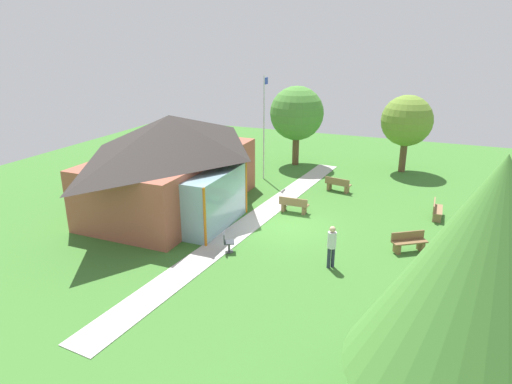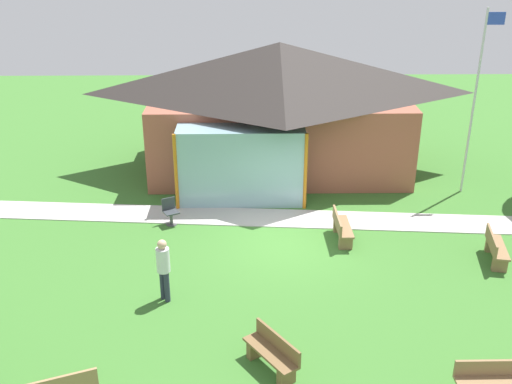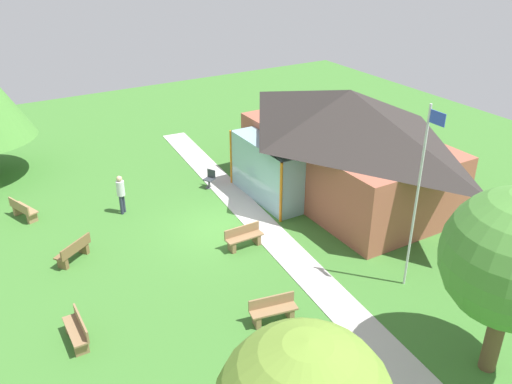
{
  "view_description": "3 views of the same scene",
  "coord_description": "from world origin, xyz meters",
  "px_view_note": "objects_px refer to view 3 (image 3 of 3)",
  "views": [
    {
      "loc": [
        -18.84,
        -6.34,
        8.52
      ],
      "look_at": [
        0.52,
        1.75,
        1.28
      ],
      "focal_mm": 31.41,
      "sensor_mm": 36.0,
      "label": 1
    },
    {
      "loc": [
        -1.16,
        -16.2,
        8.91
      ],
      "look_at": [
        -0.9,
        1.67,
        0.94
      ],
      "focal_mm": 42.65,
      "sensor_mm": 36.0,
      "label": 2
    },
    {
      "loc": [
        16.93,
        -8.31,
        11.11
      ],
      "look_at": [
        0.27,
        1.51,
        1.39
      ],
      "focal_mm": 37.53,
      "sensor_mm": 36.0,
      "label": 3
    }
  ],
  "objects_px": {
    "bench_mid_right": "(273,310)",
    "flagpole": "(418,193)",
    "bench_front_center": "(74,251)",
    "visitor_strolling_lawn": "(121,192)",
    "bench_front_right": "(77,331)",
    "bench_rear_near_path": "(244,238)",
    "bench_front_left": "(23,210)",
    "patio_chair_west": "(210,179)",
    "pavilion": "(343,142)"
  },
  "relations": [
    {
      "from": "bench_front_left",
      "to": "patio_chair_west",
      "type": "relative_size",
      "value": 1.81
    },
    {
      "from": "bench_mid_right",
      "to": "pavilion",
      "type": "bearing_deg",
      "value": -130.25
    },
    {
      "from": "flagpole",
      "to": "visitor_strolling_lawn",
      "type": "bearing_deg",
      "value": -145.62
    },
    {
      "from": "bench_front_left",
      "to": "pavilion",
      "type": "bearing_deg",
      "value": 48.55
    },
    {
      "from": "flagpole",
      "to": "visitor_strolling_lawn",
      "type": "relative_size",
      "value": 3.69
    },
    {
      "from": "bench_mid_right",
      "to": "bench_rear_near_path",
      "type": "bearing_deg",
      "value": -96.73
    },
    {
      "from": "flagpole",
      "to": "bench_front_left",
      "type": "relative_size",
      "value": 4.12
    },
    {
      "from": "bench_front_right",
      "to": "bench_front_left",
      "type": "distance_m",
      "value": 8.67
    },
    {
      "from": "patio_chair_west",
      "to": "bench_mid_right",
      "type": "bearing_deg",
      "value": 137.66
    },
    {
      "from": "flagpole",
      "to": "visitor_strolling_lawn",
      "type": "xyz_separation_m",
      "value": [
        -9.86,
        -6.75,
        -2.49
      ]
    },
    {
      "from": "bench_mid_right",
      "to": "flagpole",
      "type": "bearing_deg",
      "value": -177.27
    },
    {
      "from": "bench_front_right",
      "to": "bench_mid_right",
      "type": "relative_size",
      "value": 0.97
    },
    {
      "from": "pavilion",
      "to": "bench_mid_right",
      "type": "bearing_deg",
      "value": -50.99
    },
    {
      "from": "pavilion",
      "to": "bench_rear_near_path",
      "type": "distance_m",
      "value": 6.57
    },
    {
      "from": "visitor_strolling_lawn",
      "to": "bench_front_right",
      "type": "bearing_deg",
      "value": 18.48
    },
    {
      "from": "bench_mid_right",
      "to": "bench_front_center",
      "type": "bearing_deg",
      "value": -44.66
    },
    {
      "from": "bench_rear_near_path",
      "to": "patio_chair_west",
      "type": "distance_m",
      "value": 5.45
    },
    {
      "from": "pavilion",
      "to": "bench_front_left",
      "type": "height_order",
      "value": "pavilion"
    },
    {
      "from": "bench_front_right",
      "to": "bench_mid_right",
      "type": "bearing_deg",
      "value": -111.61
    },
    {
      "from": "flagpole",
      "to": "bench_rear_near_path",
      "type": "xyz_separation_m",
      "value": [
        -4.9,
        -3.61,
        -3.11
      ]
    },
    {
      "from": "bench_front_right",
      "to": "patio_chair_west",
      "type": "relative_size",
      "value": 1.75
    },
    {
      "from": "bench_front_right",
      "to": "patio_chair_west",
      "type": "distance_m",
      "value": 10.85
    },
    {
      "from": "flagpole",
      "to": "bench_front_center",
      "type": "relative_size",
      "value": 4.33
    },
    {
      "from": "pavilion",
      "to": "bench_front_left",
      "type": "bearing_deg",
      "value": -110.85
    },
    {
      "from": "patio_chair_west",
      "to": "bench_front_right",
      "type": "bearing_deg",
      "value": 105.26
    },
    {
      "from": "bench_front_right",
      "to": "visitor_strolling_lawn",
      "type": "height_order",
      "value": "visitor_strolling_lawn"
    },
    {
      "from": "bench_rear_near_path",
      "to": "bench_front_right",
      "type": "bearing_deg",
      "value": 16.14
    },
    {
      "from": "bench_rear_near_path",
      "to": "flagpole",
      "type": "bearing_deg",
      "value": 125.5
    },
    {
      "from": "bench_front_left",
      "to": "patio_chair_west",
      "type": "bearing_deg",
      "value": 60.39
    },
    {
      "from": "pavilion",
      "to": "bench_mid_right",
      "type": "distance_m",
      "value": 9.63
    },
    {
      "from": "bench_rear_near_path",
      "to": "bench_front_center",
      "type": "xyz_separation_m",
      "value": [
        -2.32,
        -5.83,
        0.0
      ]
    },
    {
      "from": "bench_rear_near_path",
      "to": "bench_front_right",
      "type": "xyz_separation_m",
      "value": [
        2.07,
        -6.78,
        0.0
      ]
    },
    {
      "from": "bench_front_center",
      "to": "bench_front_left",
      "type": "distance_m",
      "value": 4.4
    },
    {
      "from": "bench_rear_near_path",
      "to": "bench_front_left",
      "type": "distance_m",
      "value": 9.53
    },
    {
      "from": "patio_chair_west",
      "to": "visitor_strolling_lawn",
      "type": "bearing_deg",
      "value": 67.01
    },
    {
      "from": "bench_rear_near_path",
      "to": "bench_front_center",
      "type": "height_order",
      "value": "same"
    },
    {
      "from": "bench_rear_near_path",
      "to": "bench_mid_right",
      "type": "height_order",
      "value": "same"
    },
    {
      "from": "flagpole",
      "to": "bench_rear_near_path",
      "type": "height_order",
      "value": "flagpole"
    },
    {
      "from": "bench_front_center",
      "to": "bench_front_left",
      "type": "relative_size",
      "value": 0.95
    },
    {
      "from": "pavilion",
      "to": "visitor_strolling_lawn",
      "type": "distance_m",
      "value": 9.8
    },
    {
      "from": "bench_front_right",
      "to": "bench_front_left",
      "type": "height_order",
      "value": "same"
    },
    {
      "from": "bench_front_right",
      "to": "patio_chair_west",
      "type": "xyz_separation_m",
      "value": [
        -7.39,
        7.95,
        0.01
      ]
    },
    {
      "from": "bench_front_center",
      "to": "patio_chair_west",
      "type": "relative_size",
      "value": 1.72
    },
    {
      "from": "bench_front_center",
      "to": "patio_chair_west",
      "type": "bearing_deg",
      "value": -11.65
    },
    {
      "from": "bench_front_right",
      "to": "bench_mid_right",
      "type": "height_order",
      "value": "same"
    },
    {
      "from": "bench_front_right",
      "to": "bench_front_center",
      "type": "bearing_deg",
      "value": -12.49
    },
    {
      "from": "pavilion",
      "to": "bench_front_center",
      "type": "xyz_separation_m",
      "value": [
        -0.62,
        -11.8,
        -2.14
      ]
    },
    {
      "from": "bench_front_center",
      "to": "flagpole",
      "type": "bearing_deg",
      "value": -72.28
    },
    {
      "from": "visitor_strolling_lawn",
      "to": "patio_chair_west",
      "type": "bearing_deg",
      "value": 140.48
    },
    {
      "from": "visitor_strolling_lawn",
      "to": "bench_mid_right",
      "type": "bearing_deg",
      "value": 57.02
    }
  ]
}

